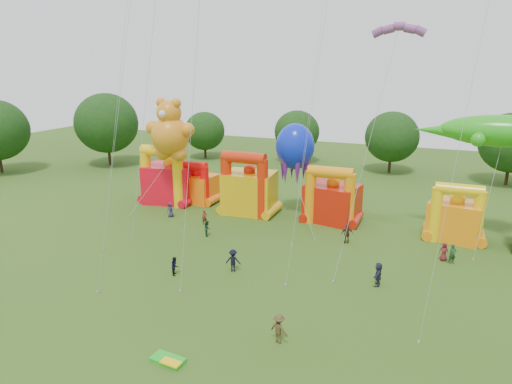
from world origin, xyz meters
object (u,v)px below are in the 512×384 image
at_px(bouncy_castle_2, 249,189).
at_px(bouncy_castle_0, 168,180).
at_px(teddy_bear_kite, 160,158).
at_px(spectator_4, 347,234).
at_px(octopus_kite, 300,182).
at_px(gecko_kite, 497,160).
at_px(spectator_0, 170,210).

bearing_deg(bouncy_castle_2, bouncy_castle_0, 178.81).
relative_size(teddy_bear_kite, spectator_4, 6.63).
relative_size(bouncy_castle_2, octopus_kite, 0.70).
bearing_deg(teddy_bear_kite, octopus_kite, 10.19).
bearing_deg(bouncy_castle_0, gecko_kite, -0.68).
bearing_deg(bouncy_castle_2, spectator_0, -148.15).
xyz_separation_m(bouncy_castle_2, octopus_kite, (6.21, -0.48, 1.64)).
height_order(bouncy_castle_0, bouncy_castle_2, bouncy_castle_2).
relative_size(gecko_kite, spectator_0, 8.69).
bearing_deg(gecko_kite, bouncy_castle_2, 179.54).
distance_m(bouncy_castle_2, spectator_0, 9.11).
relative_size(bouncy_castle_2, teddy_bear_kite, 0.56).
xyz_separation_m(teddy_bear_kite, gecko_kite, (34.16, 3.09, 1.77)).
bearing_deg(spectator_0, octopus_kite, 24.34).
relative_size(bouncy_castle_2, gecko_kite, 0.51).
height_order(bouncy_castle_0, teddy_bear_kite, teddy_bear_kite).
height_order(gecko_kite, spectator_0, gecko_kite).
height_order(teddy_bear_kite, spectator_4, teddy_bear_kite).
relative_size(spectator_0, spectator_4, 0.84).
height_order(octopus_kite, spectator_0, octopus_kite).
bearing_deg(gecko_kite, spectator_4, -158.28).
bearing_deg(spectator_4, bouncy_castle_2, -51.01).
distance_m(bouncy_castle_2, spectator_4, 13.50).
bearing_deg(teddy_bear_kite, spectator_0, -37.04).
bearing_deg(octopus_kite, gecko_kite, 0.86).
bearing_deg(bouncy_castle_2, spectator_4, -22.50).
bearing_deg(teddy_bear_kite, gecko_kite, 5.17).
xyz_separation_m(bouncy_castle_0, octopus_kite, (17.05, -0.70, 1.66)).
bearing_deg(bouncy_castle_0, teddy_bear_kite, -68.19).
bearing_deg(spectator_0, bouncy_castle_2, 39.15).
height_order(gecko_kite, octopus_kite, gecko_kite).
height_order(spectator_0, spectator_4, spectator_4).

